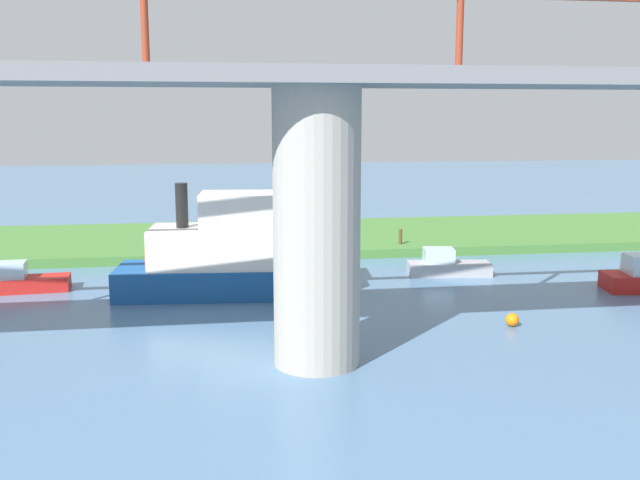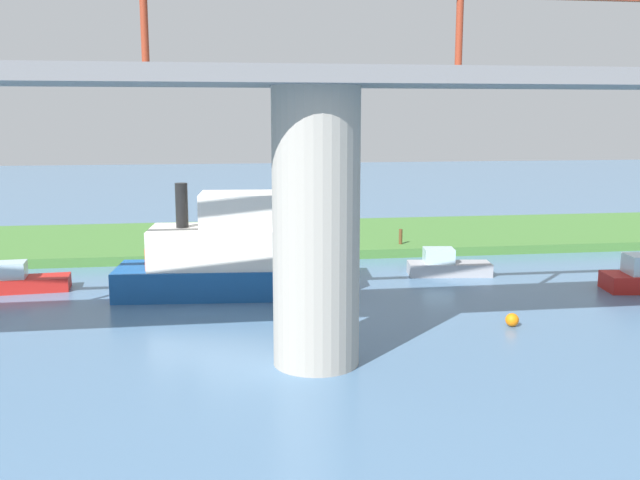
% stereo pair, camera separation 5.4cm
% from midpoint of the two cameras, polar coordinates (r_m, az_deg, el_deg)
% --- Properties ---
extents(ground_plane, '(160.00, 160.00, 0.00)m').
position_cam_midpoint_polar(ground_plane, '(38.72, -2.17, -1.69)').
color(ground_plane, '#4C7093').
extents(grassy_bank, '(80.00, 12.00, 0.50)m').
position_cam_midpoint_polar(grassy_bank, '(44.54, -3.03, 0.16)').
color(grassy_bank, '#427533').
rests_on(grassy_bank, ground).
extents(bridge_pylon, '(2.70, 2.70, 8.63)m').
position_cam_midpoint_polar(bridge_pylon, '(22.06, -0.25, 0.89)').
color(bridge_pylon, '#9E998E').
rests_on(bridge_pylon, ground).
extents(bridge_span, '(71.33, 4.30, 3.25)m').
position_cam_midpoint_polar(bridge_span, '(21.85, -0.26, 13.45)').
color(bridge_span, slate).
rests_on(bridge_span, bridge_pylon).
extents(person_on_bank, '(0.39, 0.39, 1.39)m').
position_cam_midpoint_polar(person_on_bank, '(40.36, -10.26, 0.37)').
color(person_on_bank, '#2D334C').
rests_on(person_on_bank, grassy_bank).
extents(mooring_post, '(0.20, 0.20, 0.86)m').
position_cam_midpoint_polar(mooring_post, '(41.18, 6.45, 0.27)').
color(mooring_post, brown).
rests_on(mooring_post, grassy_bank).
extents(houseboat_blue, '(9.83, 4.01, 4.90)m').
position_cam_midpoint_polar(houseboat_blue, '(31.51, -6.67, -1.06)').
color(houseboat_blue, '#195199').
rests_on(houseboat_blue, ground).
extents(skiff_small, '(4.13, 1.76, 1.34)m').
position_cam_midpoint_polar(skiff_small, '(34.74, -22.72, -3.00)').
color(skiff_small, red).
rests_on(skiff_small, ground).
extents(motorboat_white, '(4.16, 1.97, 1.34)m').
position_cam_midpoint_polar(motorboat_white, '(35.84, 10.05, -2.00)').
color(motorboat_white, '#99999E').
rests_on(motorboat_white, ground).
extents(marker_buoy, '(0.50, 0.50, 0.50)m').
position_cam_midpoint_polar(marker_buoy, '(27.81, 15.05, -6.14)').
color(marker_buoy, orange).
rests_on(marker_buoy, ground).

